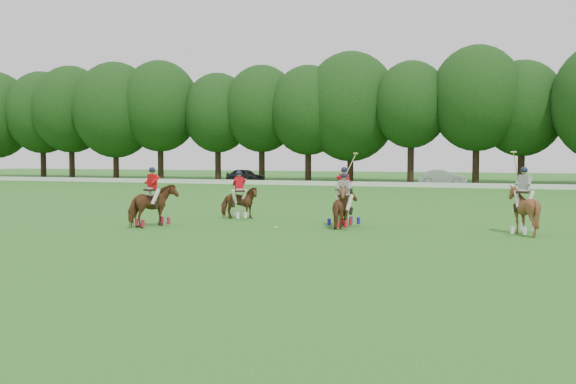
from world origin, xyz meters
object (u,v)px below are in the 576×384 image
(car_mid, at_px, (443,177))
(polo_stripe_b, at_px, (523,210))
(polo_red_b, at_px, (239,202))
(car_left, at_px, (245,175))
(polo_red_a, at_px, (152,205))
(polo_red_c, at_px, (344,205))
(polo_stripe_a, at_px, (344,208))
(polo_ball, at_px, (276,227))

(car_mid, distance_m, polo_stripe_b, 38.82)
(polo_red_b, relative_size, polo_stripe_b, 0.73)
(car_left, height_order, polo_stripe_b, polo_stripe_b)
(polo_red_a, distance_m, polo_red_c, 7.81)
(polo_red_a, bearing_deg, car_mid, 79.45)
(car_left, relative_size, polo_stripe_a, 1.92)
(car_mid, bearing_deg, polo_ball, 169.79)
(polo_red_c, bearing_deg, polo_red_a, -160.58)
(car_left, distance_m, polo_ball, 43.36)
(polo_red_a, bearing_deg, polo_stripe_b, 9.10)
(car_left, relative_size, polo_red_c, 1.43)
(polo_red_b, bearing_deg, polo_red_c, -15.66)
(polo_stripe_a, xyz_separation_m, polo_ball, (-2.55, -0.99, -0.75))
(polo_red_a, xyz_separation_m, polo_red_c, (7.37, 2.60, 0.00))
(car_mid, relative_size, polo_stripe_a, 2.05)
(polo_red_a, distance_m, polo_red_b, 4.58)
(car_mid, relative_size, polo_red_a, 1.87)
(polo_red_b, xyz_separation_m, polo_stripe_a, (5.43, -1.98, 0.01))
(car_mid, distance_m, polo_red_a, 41.21)
(polo_stripe_a, bearing_deg, car_left, 118.25)
(polo_red_a, height_order, polo_ball, polo_red_a)
(polo_ball, bearing_deg, car_mid, 86.22)
(polo_red_a, distance_m, polo_ball, 5.14)
(polo_red_b, xyz_separation_m, polo_ball, (2.88, -2.97, -0.73))
(car_mid, xyz_separation_m, polo_stripe_a, (-0.05, -38.41, 0.04))
(polo_stripe_b, relative_size, polo_ball, 33.69)
(car_left, bearing_deg, car_mid, -77.16)
(polo_red_c, relative_size, polo_stripe_b, 0.98)
(car_left, height_order, polo_red_c, polo_red_c)
(polo_stripe_b, distance_m, polo_ball, 9.41)
(polo_stripe_a, bearing_deg, polo_stripe_b, 1.51)
(polo_red_b, bearing_deg, car_mid, 81.44)
(car_left, bearing_deg, polo_stripe_a, -138.92)
(polo_red_b, bearing_deg, polo_ball, -45.91)
(polo_red_c, height_order, polo_stripe_b, polo_stripe_b)
(polo_red_a, bearing_deg, polo_stripe_a, 15.67)
(car_mid, height_order, polo_stripe_b, polo_stripe_b)
(polo_red_c, relative_size, polo_ball, 33.14)
(polo_red_c, bearing_deg, polo_ball, -148.53)
(car_left, distance_m, polo_red_c, 43.11)
(polo_red_a, distance_m, polo_stripe_b, 14.42)
(polo_ball, bearing_deg, polo_stripe_a, 21.20)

